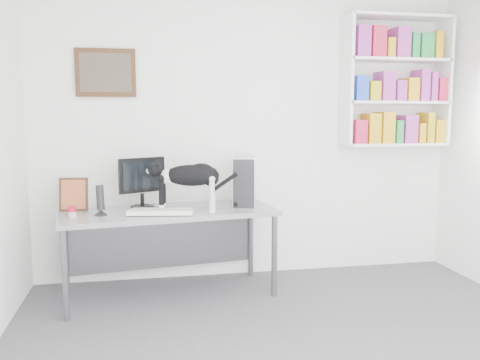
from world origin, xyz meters
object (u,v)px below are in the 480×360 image
(bookshelf, at_px, (396,81))
(desk, at_px, (170,253))
(speaker, at_px, (100,200))
(pc_tower, at_px, (244,181))
(soup_can, at_px, (72,212))
(monitor, at_px, (142,182))
(cat, at_px, (189,187))
(leaning_print, at_px, (74,194))
(keyboard, at_px, (161,212))

(bookshelf, bearing_deg, desk, -171.16)
(speaker, bearing_deg, pc_tower, -4.59)
(soup_can, bearing_deg, speaker, 17.77)
(monitor, xyz_separation_m, cat, (0.38, -0.28, -0.02))
(leaning_print, bearing_deg, keyboard, -19.97)
(keyboard, xyz_separation_m, soup_can, (-0.68, -0.02, 0.03))
(cat, bearing_deg, soup_can, -163.60)
(soup_can, bearing_deg, desk, 13.63)
(desk, distance_m, monitor, 0.65)
(speaker, height_order, leaning_print, leaning_print)
(leaning_print, bearing_deg, monitor, 5.40)
(monitor, bearing_deg, soup_can, -172.63)
(monitor, bearing_deg, bookshelf, -20.78)
(monitor, bearing_deg, desk, -61.26)
(speaker, xyz_separation_m, soup_can, (-0.21, -0.07, -0.08))
(soup_can, relative_size, cat, 0.14)
(bookshelf, relative_size, desk, 0.70)
(bookshelf, height_order, cat, bookshelf)
(bookshelf, height_order, pc_tower, bookshelf)
(desk, height_order, speaker, speaker)
(monitor, bearing_deg, pc_tower, -26.33)
(speaker, bearing_deg, leaning_print, 117.51)
(keyboard, bearing_deg, speaker, -176.62)
(monitor, xyz_separation_m, soup_can, (-0.53, -0.34, -0.17))
(desk, xyz_separation_m, soup_can, (-0.75, -0.18, 0.42))
(keyboard, distance_m, leaning_print, 0.77)
(desk, bearing_deg, pc_tower, 3.96)
(keyboard, bearing_deg, monitor, 123.15)
(bookshelf, xyz_separation_m, cat, (-2.03, -0.46, -0.91))
(keyboard, bearing_deg, bookshelf, 21.16)
(cat, bearing_deg, speaker, -167.84)
(desk, xyz_separation_m, cat, (0.16, -0.12, 0.57))
(pc_tower, xyz_separation_m, speaker, (-1.22, -0.25, -0.09))
(bookshelf, xyz_separation_m, keyboard, (-2.27, -0.50, -1.09))
(keyboard, distance_m, speaker, 0.48)
(desk, distance_m, speaker, 0.74)
(keyboard, relative_size, leaning_print, 1.80)
(desk, bearing_deg, speaker, -175.73)
(monitor, xyz_separation_m, leaning_print, (-0.56, -0.03, -0.08))
(pc_tower, distance_m, soup_can, 1.47)
(desk, relative_size, pc_tower, 4.14)
(bookshelf, xyz_separation_m, leaning_print, (-2.97, -0.22, -0.97))
(cat, bearing_deg, desk, 156.39)
(keyboard, bearing_deg, soup_can, -169.38)
(desk, distance_m, pc_tower, 0.90)
(monitor, distance_m, keyboard, 0.40)
(cat, bearing_deg, pc_tower, 39.39)
(keyboard, relative_size, soup_can, 5.51)
(desk, xyz_separation_m, speaker, (-0.54, -0.12, 0.50))
(bookshelf, height_order, keyboard, bookshelf)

